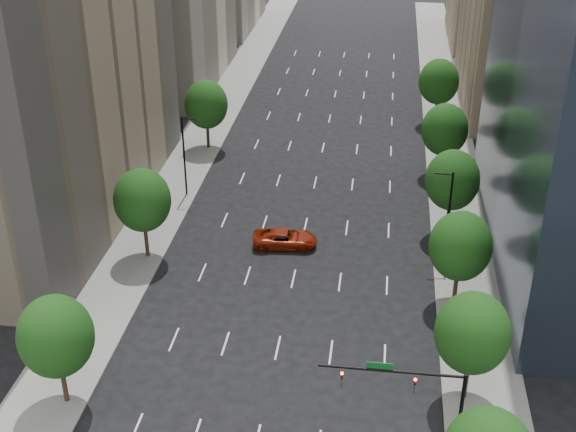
% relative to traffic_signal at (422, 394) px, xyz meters
% --- Properties ---
extents(sidewalk_left, '(6.00, 200.00, 0.15)m').
position_rel_traffic_signal_xyz_m(sidewalk_left, '(-26.03, 30.00, -5.10)').
color(sidewalk_left, slate).
rests_on(sidewalk_left, ground).
extents(sidewalk_right, '(6.00, 200.00, 0.15)m').
position_rel_traffic_signal_xyz_m(sidewalk_right, '(4.97, 30.00, -5.10)').
color(sidewalk_right, slate).
rests_on(sidewalk_right, ground).
extents(tree_right_1, '(5.20, 5.20, 8.75)m').
position_rel_traffic_signal_xyz_m(tree_right_1, '(3.47, 6.00, 0.58)').
color(tree_right_1, '#382316').
rests_on(tree_right_1, ground).
extents(tree_right_2, '(5.20, 5.20, 8.61)m').
position_rel_traffic_signal_xyz_m(tree_right_2, '(3.47, 18.00, 0.43)').
color(tree_right_2, '#382316').
rests_on(tree_right_2, ground).
extents(tree_right_3, '(5.20, 5.20, 8.89)m').
position_rel_traffic_signal_xyz_m(tree_right_3, '(3.47, 30.00, 0.72)').
color(tree_right_3, '#382316').
rests_on(tree_right_3, ground).
extents(tree_right_4, '(5.20, 5.20, 8.46)m').
position_rel_traffic_signal_xyz_m(tree_right_4, '(3.47, 44.00, 0.29)').
color(tree_right_4, '#382316').
rests_on(tree_right_4, ground).
extents(tree_right_5, '(5.20, 5.20, 8.75)m').
position_rel_traffic_signal_xyz_m(tree_right_5, '(3.47, 60.00, 0.58)').
color(tree_right_5, '#382316').
rests_on(tree_right_5, ground).
extents(tree_left_0, '(5.20, 5.20, 8.75)m').
position_rel_traffic_signal_xyz_m(tree_left_0, '(-24.53, 2.00, 0.58)').
color(tree_left_0, '#382316').
rests_on(tree_left_0, ground).
extents(tree_left_1, '(5.20, 5.20, 8.97)m').
position_rel_traffic_signal_xyz_m(tree_left_1, '(-24.53, 22.00, 0.79)').
color(tree_left_1, '#382316').
rests_on(tree_left_1, ground).
extents(tree_left_2, '(5.20, 5.20, 8.68)m').
position_rel_traffic_signal_xyz_m(tree_left_2, '(-24.53, 48.00, 0.50)').
color(tree_left_2, '#382316').
rests_on(tree_left_2, ground).
extents(streetlight_rn, '(1.70, 0.20, 9.00)m').
position_rel_traffic_signal_xyz_m(streetlight_rn, '(2.91, 25.00, -0.33)').
color(streetlight_rn, black).
rests_on(streetlight_rn, ground).
extents(streetlight_ln, '(1.70, 0.20, 9.00)m').
position_rel_traffic_signal_xyz_m(streetlight_ln, '(-23.96, 35.00, -0.33)').
color(streetlight_ln, black).
rests_on(streetlight_ln, ground).
extents(traffic_signal, '(9.12, 0.40, 7.38)m').
position_rel_traffic_signal_xyz_m(traffic_signal, '(0.00, 0.00, 0.00)').
color(traffic_signal, black).
rests_on(traffic_signal, ground).
extents(car_red_far, '(6.37, 3.43, 1.70)m').
position_rel_traffic_signal_xyz_m(car_red_far, '(-12.03, 25.60, -4.32)').
color(car_red_far, maroon).
rests_on(car_red_far, ground).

